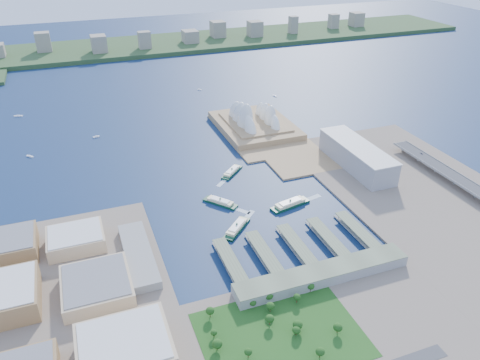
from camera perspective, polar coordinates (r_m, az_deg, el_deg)
name	(u,v)px	position (r m, az deg, el deg)	size (l,w,h in m)	color
ground	(261,218)	(616.77, 2.58, -4.71)	(3000.00, 3000.00, 0.00)	#0D213F
west_land	(65,325)	(501.92, -20.61, -16.23)	(220.00, 390.00, 3.00)	#786A5C
south_land	(347,334)	(476.07, 12.92, -17.79)	(720.00, 180.00, 3.00)	#786A5C
east_land	(435,202)	(700.77, 22.68, -2.54)	(240.00, 500.00, 3.00)	#786A5C
peninsula	(260,132)	(863.91, 2.47, 5.86)	(135.00, 220.00, 3.00)	#9C7D55
far_shore	(135,47)	(1501.76, -12.63, 15.59)	(2200.00, 260.00, 12.00)	#2D4926
opera_house	(255,113)	(868.53, 1.85, 8.18)	(134.00, 180.00, 58.00)	white
toaster_building	(357,156)	(752.41, 14.03, 2.85)	(45.00, 155.00, 35.00)	gray
expressway	(476,193)	(731.28, 26.80, -1.47)	(26.00, 340.00, 11.85)	gray
west_buildings	(60,290)	(518.20, -21.06, -12.39)	(200.00, 280.00, 27.00)	olive
ferry_wharves	(296,246)	(564.35, 6.89, -8.00)	(184.00, 90.00, 9.30)	#5C674E
terminal_building	(322,274)	(521.88, 10.02, -11.27)	(200.00, 28.00, 12.00)	gray
park	(281,328)	(458.20, 5.01, -17.57)	(150.00, 110.00, 16.00)	#194714
far_skyline	(135,37)	(1475.19, -12.64, 16.69)	(1900.00, 140.00, 55.00)	gray
ferry_a	(220,201)	(644.38, -2.43, -2.56)	(12.84, 50.45, 9.54)	#0E3923
ferry_b	(232,171)	(720.86, -0.99, 1.15)	(12.49, 49.05, 9.28)	#0E3923
ferry_c	(237,226)	(592.43, -0.39, -5.68)	(13.55, 53.22, 10.06)	#0E3923
ferry_d	(290,203)	(642.14, 6.14, -2.77)	(14.83, 58.28, 11.02)	#0E3923
boat_a	(30,156)	(847.67, -24.24, 2.67)	(3.41, 13.63, 2.63)	white
boat_b	(96,137)	(882.99, -17.12, 5.08)	(3.88, 11.10, 3.00)	white
boat_c	(275,96)	(1053.97, 4.27, 10.20)	(3.30, 11.31, 2.54)	white
boat_d	(18,116)	(1037.11, -25.43, 7.09)	(3.70, 16.91, 2.85)	white
boat_e	(200,90)	(1095.72, -4.94, 10.92)	(3.43, 10.79, 2.65)	white
car_c	(422,154)	(804.07, 21.28, 3.03)	(2.00, 4.92, 1.43)	slate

